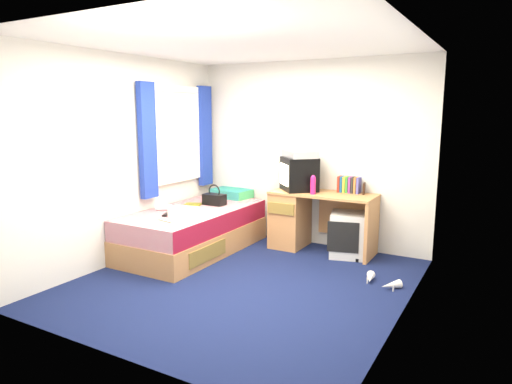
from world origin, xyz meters
The scene contains 20 objects.
ground centered at (0.00, 0.00, 0.00)m, with size 3.40×3.40×0.00m, color #0C1438.
room_shell centered at (0.00, 0.00, 1.45)m, with size 3.40×3.40×3.40m.
bed centered at (-1.10, 0.62, 0.27)m, with size 1.01×2.00×0.54m.
pillow centered at (-1.12, 1.53, 0.60)m, with size 0.55×0.35×0.12m, color #1961A5.
desk centered at (0.04, 1.44, 0.41)m, with size 1.30×0.55×0.75m.
storage_cube centered at (0.67, 1.39, 0.27)m, with size 0.43×0.43×0.54m, color silver.
crt_tv centered at (-0.03, 1.44, 0.96)m, with size 0.58×0.58×0.42m.
vcr centered at (-0.03, 1.44, 1.22)m, with size 0.46×0.33×0.09m, color silver.
book_row centered at (0.58, 1.60, 0.85)m, with size 0.27×0.13×0.20m.
picture_frame centered at (0.78, 1.59, 0.82)m, with size 0.02×0.12×0.14m, color black.
pink_water_bottle centered at (0.23, 1.28, 0.85)m, with size 0.07×0.07×0.21m, color #CF1D6E.
aerosol_can centered at (0.17, 1.48, 0.83)m, with size 0.04×0.04×0.16m, color silver.
handbag centered at (-1.03, 0.98, 0.62)m, with size 0.29×0.17×0.27m.
towel centered at (-0.98, 0.28, 0.59)m, with size 0.29×0.25×0.10m, color silver.
magazine centered at (-1.25, 0.79, 0.55)m, with size 0.21×0.28×0.01m, color gold.
water_bottle centered at (-1.38, 0.40, 0.58)m, with size 0.07×0.07×0.20m, color white.
colour_swatch_fan centered at (-0.98, -0.03, 0.55)m, with size 0.22×0.06×0.01m, color yellow.
remote_control centered at (-1.17, 0.19, 0.55)m, with size 0.05×0.16×0.02m, color black.
window_assembly centered at (-1.55, 0.90, 1.42)m, with size 0.11×1.42×1.40m.
white_heels centered at (1.27, 0.62, 0.04)m, with size 0.40×0.32×0.09m.
Camera 1 is at (2.34, -3.85, 1.76)m, focal length 32.00 mm.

